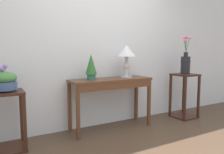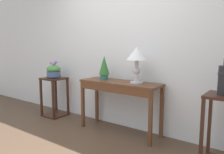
{
  "view_description": "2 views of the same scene",
  "coord_description": "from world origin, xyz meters",
  "px_view_note": "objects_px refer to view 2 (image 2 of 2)",
  "views": [
    {
      "loc": [
        -1.46,
        -1.59,
        1.19
      ],
      "look_at": [
        0.2,
        1.36,
        0.8
      ],
      "focal_mm": 34.8,
      "sensor_mm": 36.0,
      "label": 1
    },
    {
      "loc": [
        1.99,
        -1.45,
        1.32
      ],
      "look_at": [
        -0.01,
        1.27,
        0.84
      ],
      "focal_mm": 35.94,
      "sensor_mm": 36.0,
      "label": 2
    }
  ],
  "objects_px": {
    "console_table": "(119,89)",
    "pedestal_stand_left": "(55,97)",
    "planter_bowl_wide_left": "(54,71)",
    "pedestal_stand_right": "(222,131)",
    "potted_plant_on_console": "(104,67)",
    "table_lamp": "(137,57)"
  },
  "relations": [
    {
      "from": "potted_plant_on_console",
      "to": "pedestal_stand_right",
      "type": "relative_size",
      "value": 0.47
    },
    {
      "from": "potted_plant_on_console",
      "to": "pedestal_stand_left",
      "type": "bearing_deg",
      "value": -176.15
    },
    {
      "from": "console_table",
      "to": "planter_bowl_wide_left",
      "type": "relative_size",
      "value": 4.03
    },
    {
      "from": "planter_bowl_wide_left",
      "to": "pedestal_stand_right",
      "type": "bearing_deg",
      "value": -1.6
    },
    {
      "from": "console_table",
      "to": "pedestal_stand_left",
      "type": "bearing_deg",
      "value": -178.83
    },
    {
      "from": "console_table",
      "to": "pedestal_stand_right",
      "type": "xyz_separation_m",
      "value": [
        1.45,
        -0.11,
        -0.28
      ]
    },
    {
      "from": "pedestal_stand_left",
      "to": "pedestal_stand_right",
      "type": "distance_m",
      "value": 2.89
    },
    {
      "from": "potted_plant_on_console",
      "to": "pedestal_stand_left",
      "type": "xyz_separation_m",
      "value": [
        -1.13,
        -0.08,
        -0.62
      ]
    },
    {
      "from": "potted_plant_on_console",
      "to": "pedestal_stand_right",
      "type": "xyz_separation_m",
      "value": [
        1.76,
        -0.16,
        -0.59
      ]
    },
    {
      "from": "pedestal_stand_left",
      "to": "planter_bowl_wide_left",
      "type": "distance_m",
      "value": 0.49
    },
    {
      "from": "pedestal_stand_left",
      "to": "pedestal_stand_right",
      "type": "relative_size",
      "value": 0.91
    },
    {
      "from": "pedestal_stand_left",
      "to": "planter_bowl_wide_left",
      "type": "height_order",
      "value": "planter_bowl_wide_left"
    },
    {
      "from": "potted_plant_on_console",
      "to": "console_table",
      "type": "bearing_deg",
      "value": -8.41
    },
    {
      "from": "table_lamp",
      "to": "potted_plant_on_console",
      "type": "bearing_deg",
      "value": 177.83
    },
    {
      "from": "console_table",
      "to": "table_lamp",
      "type": "bearing_deg",
      "value": 4.89
    },
    {
      "from": "table_lamp",
      "to": "planter_bowl_wide_left",
      "type": "height_order",
      "value": "table_lamp"
    },
    {
      "from": "potted_plant_on_console",
      "to": "pedestal_stand_right",
      "type": "bearing_deg",
      "value": -5.05
    },
    {
      "from": "table_lamp",
      "to": "console_table",
      "type": "bearing_deg",
      "value": -175.11
    },
    {
      "from": "pedestal_stand_left",
      "to": "console_table",
      "type": "bearing_deg",
      "value": 1.17
    },
    {
      "from": "planter_bowl_wide_left",
      "to": "pedestal_stand_left",
      "type": "bearing_deg",
      "value": -59.43
    },
    {
      "from": "console_table",
      "to": "potted_plant_on_console",
      "type": "distance_m",
      "value": 0.45
    },
    {
      "from": "console_table",
      "to": "pedestal_stand_left",
      "type": "height_order",
      "value": "console_table"
    }
  ]
}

